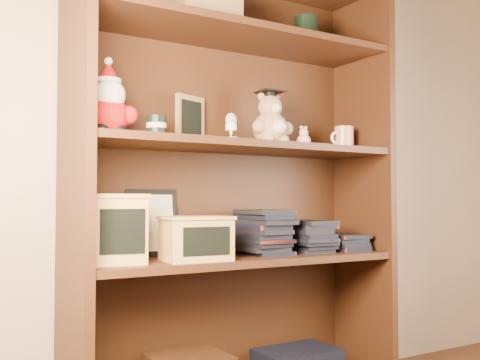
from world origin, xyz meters
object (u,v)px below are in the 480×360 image
object	(u,v)px
bookcase	(232,192)
grad_teddy_bear	(271,124)
teacher_mug	(344,138)
treats_box	(113,228)

from	to	relation	value
bookcase	grad_teddy_bear	distance (m)	0.29
grad_teddy_bear	teacher_mug	distance (m)	0.36
treats_box	teacher_mug	bearing A→B (deg)	0.06
grad_teddy_bear	treats_box	xyz separation A→B (m)	(-0.60, 0.01, -0.37)
bookcase	treats_box	xyz separation A→B (m)	(-0.46, -0.05, -0.12)
bookcase	teacher_mug	distance (m)	0.54
teacher_mug	treats_box	distance (m)	1.01
grad_teddy_bear	bookcase	bearing A→B (deg)	156.84
bookcase	grad_teddy_bear	size ratio (longest dim) A/B	7.64
grad_teddy_bear	treats_box	bearing A→B (deg)	179.48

